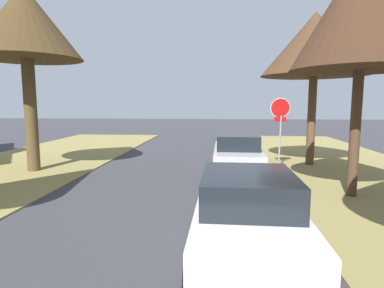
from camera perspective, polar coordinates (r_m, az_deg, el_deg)
name	(u,v)px	position (r m, az deg, el deg)	size (l,w,h in m)	color
stop_sign_far	(280,118)	(13.76, 15.40, 4.48)	(0.81, 0.37, 2.96)	#9EA0A5
street_tree_right_mid_b	(363,9)	(10.79, 28.14, 20.44)	(3.87, 3.87, 7.07)	#4C3424
street_tree_right_far	(315,45)	(15.46, 21.04, 16.16)	(4.60, 4.60, 6.65)	brown
street_tree_left_mid_b	(25,24)	(14.81, -27.56, 18.36)	(4.28, 4.28, 7.27)	brown
parked_sedan_white	(247,216)	(6.13, 9.73, -12.59)	(2.00, 4.43, 1.57)	white
parked_sedan_silver	(237,155)	(12.99, 8.06, -1.98)	(2.00, 4.43, 1.57)	#BCBCC1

